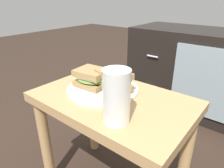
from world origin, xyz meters
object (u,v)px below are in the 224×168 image
Objects in this scene: tv_cabinet at (200,72)px; sandwich_back at (114,80)px; plate at (103,89)px; sandwich_front at (92,78)px; beer_glass at (116,98)px.

sandwich_back is (-0.06, -0.92, 0.22)m from tv_cabinet.
plate is (-0.10, -0.93, 0.17)m from tv_cabinet.
tv_cabinet is at bearing 81.05° from sandwich_front.
beer_glass is (0.21, -0.12, 0.03)m from sandwich_front.
tv_cabinet is 7.21× the size of sandwich_front.
beer_glass is (0.16, -0.13, 0.07)m from plate.
sandwich_front is 0.09m from sandwich_back.
tv_cabinet is at bearing 83.67° from plate.
sandwich_back is at bearing 130.67° from beer_glass.
beer_glass is at bearing -49.33° from sandwich_back.
sandwich_back reaches higher than sandwich_front.
beer_glass is at bearing -29.47° from sandwich_front.
sandwich_back is 0.18m from beer_glass.
tv_cabinet is 6.29× the size of sandwich_back.
tv_cabinet is 6.14× the size of beer_glass.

